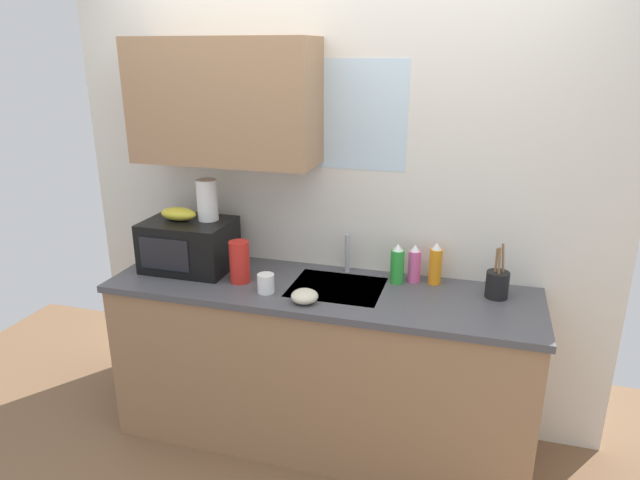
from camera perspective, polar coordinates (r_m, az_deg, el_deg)
name	(u,v)px	position (r m, az deg, el deg)	size (l,w,h in m)	color
kitchen_wall_assembly	(316,183)	(3.02, -0.37, 5.82)	(2.95, 0.42, 2.50)	silver
counter_unit	(320,363)	(3.06, 0.03, -12.34)	(2.18, 0.63, 0.90)	#9E7551
sink_faucet	(347,253)	(3.02, 2.79, -1.33)	(0.03, 0.03, 0.21)	#B2B5BA
microwave	(189,245)	(3.13, -13.12, -0.47)	(0.46, 0.35, 0.27)	black
banana_bunch	(178,214)	(3.11, -14.14, 2.59)	(0.20, 0.11, 0.07)	gold
paper_towel_roll	(207,200)	(3.06, -11.34, 3.99)	(0.11, 0.11, 0.22)	white
dish_soap_bottle_green	(397,265)	(2.90, 7.82, -2.48)	(0.07, 0.07, 0.21)	green
dish_soap_bottle_pink	(414,264)	(2.93, 9.54, -2.45)	(0.06, 0.06, 0.20)	#E55999
dish_soap_bottle_orange	(435,265)	(2.92, 11.61, -2.45)	(0.06, 0.06, 0.22)	orange
cereal_canister	(240,262)	(2.91, -8.15, -2.20)	(0.10, 0.10, 0.22)	red
mug_white	(266,283)	(2.79, -5.51, -4.39)	(0.08, 0.08, 0.10)	white
utensil_crock	(497,284)	(2.85, 17.51, -4.25)	(0.11, 0.11, 0.27)	black
small_bowl	(305,296)	(2.68, -1.57, -5.70)	(0.13, 0.13, 0.07)	beige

